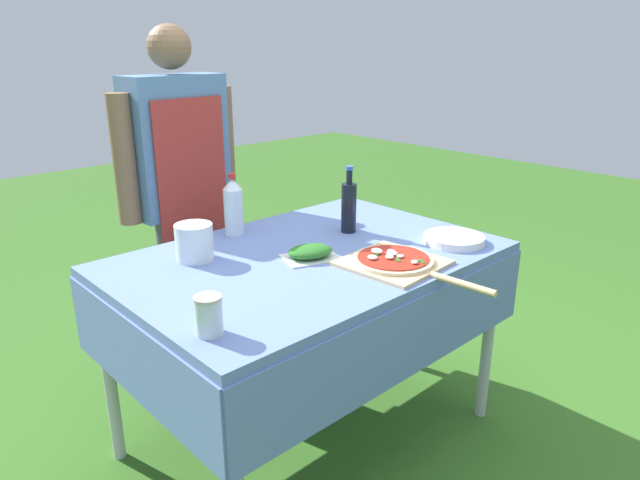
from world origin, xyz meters
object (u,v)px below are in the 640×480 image
prep_table (309,275)px  pizza_on_peel (396,262)px  oil_bottle (349,206)px  plate_stack (454,239)px  water_bottle (233,206)px  mixing_tub (194,242)px  sauce_jar (209,318)px  person_cook (180,180)px  herb_container (310,252)px

prep_table → pizza_on_peel: 0.35m
oil_bottle → plate_stack: size_ratio=1.15×
prep_table → water_bottle: bearing=100.1°
mixing_tub → sauce_jar: 0.58m
person_cook → herb_container: person_cook is taller
prep_table → pizza_on_peel: size_ratio=2.52×
person_cook → sauce_jar: person_cook is taller
prep_table → mixing_tub: size_ratio=10.40×
plate_stack → sauce_jar: sauce_jar is taller
prep_table → person_cook: person_cook is taller
herb_container → plate_stack: herb_container is taller
pizza_on_peel → oil_bottle: bearing=64.2°
prep_table → water_bottle: (-0.07, 0.38, 0.20)m
person_cook → water_bottle: person_cook is taller
prep_table → plate_stack: plate_stack is taller
water_bottle → pizza_on_peel: bearing=-72.4°
herb_container → mixing_tub: size_ratio=1.69×
prep_table → herb_container: herb_container is taller
person_cook → oil_bottle: size_ratio=5.90×
oil_bottle → plate_stack: 0.44m
prep_table → mixing_tub: 0.44m
prep_table → person_cook: size_ratio=0.87×
pizza_on_peel → sauce_jar: bearing=174.3°
pizza_on_peel → mixing_tub: bearing=128.0°
water_bottle → plate_stack: water_bottle is taller
pizza_on_peel → oil_bottle: (0.15, 0.38, 0.10)m
prep_table → sauce_jar: sauce_jar is taller
prep_table → oil_bottle: (0.30, 0.08, 0.20)m
herb_container → oil_bottle: bearing=20.8°
herb_container → sauce_jar: (-0.58, -0.24, 0.02)m
person_cook → pizza_on_peel: bearing=97.3°
prep_table → herb_container: 0.12m
pizza_on_peel → oil_bottle: 0.42m
herb_container → sauce_jar: 0.63m
person_cook → sauce_jar: 1.20m
person_cook → herb_container: 0.84m
person_cook → pizza_on_peel: person_cook is taller
prep_table → oil_bottle: 0.36m
pizza_on_peel → mixing_tub: 0.72m
herb_container → mixing_tub: bearing=138.0°
pizza_on_peel → herb_container: size_ratio=2.44×
sauce_jar → water_bottle: bearing=50.6°
prep_table → oil_bottle: oil_bottle is taller
water_bottle → oil_bottle: bearing=-39.2°
water_bottle → sauce_jar: size_ratio=2.28×
pizza_on_peel → mixing_tub: (-0.49, 0.53, 0.05)m
oil_bottle → person_cook: bearing=117.2°
herb_container → pizza_on_peel: bearing=-55.4°
oil_bottle → sauce_jar: bearing=-158.3°
water_bottle → sauce_jar: 0.85m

